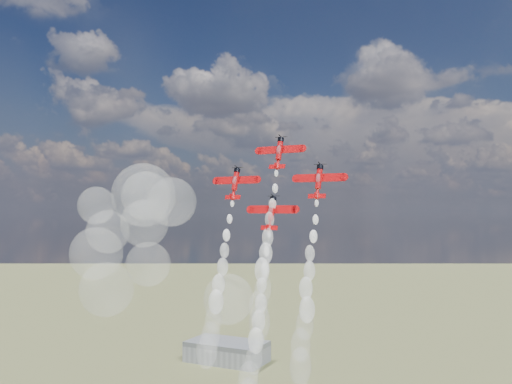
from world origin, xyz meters
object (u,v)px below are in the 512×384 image
at_px(plane_left, 235,183).
at_px(plane_slot, 271,212).
at_px(hangar, 227,351).
at_px(plane_lead, 279,152).
at_px(plane_right, 319,181).

xyz_separation_m(plane_left, plane_slot, (12.60, -2.61, -8.42)).
distance_m(hangar, plane_lead, 230.36).
height_order(hangar, plane_right, plane_right).
xyz_separation_m(plane_lead, plane_left, (-12.60, -2.61, -8.42)).
distance_m(hangar, plane_left, 222.60).
height_order(hangar, plane_lead, plane_lead).
relative_size(hangar, plane_left, 3.70).
height_order(plane_lead, plane_right, plane_lead).
xyz_separation_m(plane_left, plane_right, (25.19, 0.00, 0.00)).
relative_size(plane_lead, plane_slot, 1.00).
distance_m(hangar, plane_right, 234.98).
xyz_separation_m(hangar, plane_slot, (112.42, -175.22, 90.52)).
height_order(hangar, plane_slot, plane_slot).
bearing_deg(plane_right, plane_slot, -168.29).
xyz_separation_m(hangar, plane_lead, (112.42, -170.00, 107.37)).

